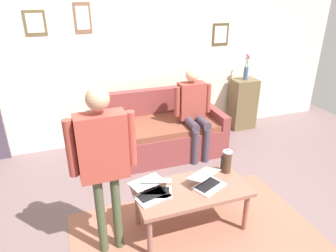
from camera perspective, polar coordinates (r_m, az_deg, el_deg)
The scene contains 13 objects.
ground_plane at distance 3.43m, azimuth 4.57°, elevation -16.98°, with size 7.68×7.68×0.00m, color #70595A.
area_rug at distance 3.29m, azimuth 4.91°, elevation -19.15°, with size 2.40×1.39×0.01m, color #9A5D4A.
back_wall at distance 4.76m, azimuth -5.87°, elevation 13.14°, with size 7.04×0.11×2.70m.
couch at distance 4.54m, azimuth -1.19°, elevation -1.21°, with size 1.72×0.91×0.88m.
coffee_table at distance 3.09m, azimuth 4.41°, elevation -12.37°, with size 1.12×0.56×0.47m.
laptop_left at distance 2.99m, azimuth -2.17°, elevation -11.51°, with size 0.36×0.33×0.14m.
laptop_center at distance 3.09m, azimuth 7.31°, elevation -10.32°, with size 0.40×0.39×0.14m.
laptop_right at distance 2.95m, azimuth -3.29°, elevation -12.08°, with size 0.38×0.37×0.12m.
french_press at distance 3.29m, azimuth 10.91°, elevation -6.51°, with size 0.12×0.10×0.28m.
side_shelf at distance 5.47m, azimuth 13.74°, elevation 4.05°, with size 0.42×0.32×0.87m.
flower_vase at distance 5.30m, azimuth 14.41°, elevation 10.10°, with size 0.09×0.09×0.42m.
person_standing at distance 2.57m, azimuth -12.04°, elevation -5.20°, with size 0.57×0.19×1.59m.
person_seated at distance 4.32m, azimuth 4.79°, elevation 3.40°, with size 0.55×0.51×1.28m.
Camera 1 is at (1.11, 2.34, 2.26)m, focal length 32.64 mm.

